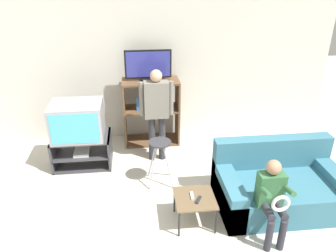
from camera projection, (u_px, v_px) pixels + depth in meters
wall_back at (155, 68)px, 5.81m from camera, size 6.40×0.06×2.60m
tv_stand at (83, 150)px, 5.27m from camera, size 0.90×0.60×0.50m
television_main at (77, 120)px, 5.05m from camera, size 0.78×0.63×0.56m
media_shelf at (151, 111)px, 5.82m from camera, size 0.97×0.49×1.17m
television_flat at (148, 66)px, 5.46m from camera, size 0.78×0.20×0.52m
folding_stool at (160, 151)px, 4.68m from camera, size 0.37×0.36×0.69m
snack_table at (195, 200)px, 3.99m from camera, size 0.49×0.49×0.38m
remote_control_black at (198, 200)px, 3.92m from camera, size 0.10×0.14×0.02m
remote_control_white at (192, 196)px, 3.99m from camera, size 0.04×0.15×0.02m
couch at (278, 186)px, 4.35m from camera, size 1.62×0.98×0.83m
person_standing_adult at (157, 108)px, 5.12m from camera, size 0.53×0.20×1.53m
person_seated_child at (272, 196)px, 3.69m from camera, size 0.33×0.43×0.99m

